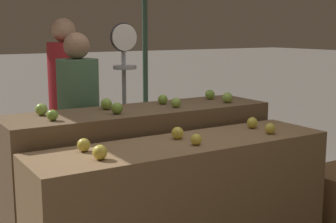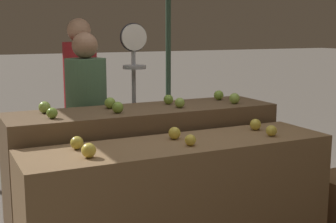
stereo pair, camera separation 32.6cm
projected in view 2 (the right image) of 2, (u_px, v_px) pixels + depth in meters
display_counter_front at (181, 208)px, 3.08m from camera, size 2.05×0.55×0.89m
display_counter_back at (145, 174)px, 3.60m from camera, size 2.05×0.55×1.02m
apple_front_0 at (89, 150)px, 2.64m from camera, size 0.08×0.08×0.08m
apple_front_1 at (190, 140)px, 2.91m from camera, size 0.07×0.07×0.07m
apple_front_2 at (271, 131)px, 3.17m from camera, size 0.08×0.08×0.08m
apple_front_3 at (77, 143)px, 2.82m from camera, size 0.08×0.08×0.08m
apple_front_4 at (175, 133)px, 3.08m from camera, size 0.08×0.08×0.08m
apple_front_5 at (255, 124)px, 3.36m from camera, size 0.08×0.08×0.08m
apple_back_0 at (52, 113)px, 3.10m from camera, size 0.07×0.07×0.07m
apple_back_1 at (118, 107)px, 3.30m from camera, size 0.08×0.08×0.08m
apple_back_2 at (180, 103)px, 3.53m from camera, size 0.08×0.08×0.08m
apple_back_3 at (234, 99)px, 3.72m from camera, size 0.09×0.09×0.09m
apple_back_4 at (45, 107)px, 3.30m from camera, size 0.08×0.08×0.08m
apple_back_5 at (110, 103)px, 3.49m from camera, size 0.08×0.08×0.08m
apple_back_6 at (168, 99)px, 3.70m from camera, size 0.08×0.08×0.08m
apple_back_7 at (219, 95)px, 3.92m from camera, size 0.08×0.08×0.08m
produce_scale at (134, 79)px, 4.04m from camera, size 0.24×0.20×1.66m
person_vendor_at_scale at (87, 115)px, 3.83m from camera, size 0.44×0.44×1.58m
person_customer_left at (81, 93)px, 4.54m from camera, size 0.35×0.35×1.71m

